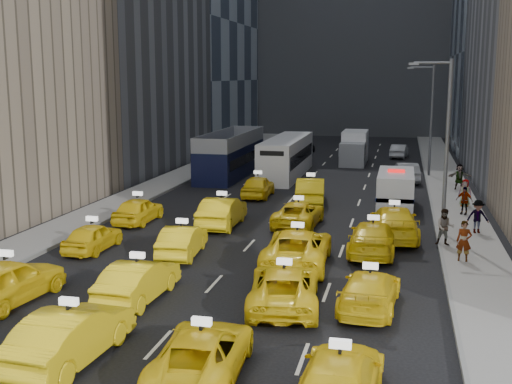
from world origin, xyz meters
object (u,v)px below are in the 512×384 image
taxi_3 (339,379)px  double_decker (231,154)px  taxi_2 (202,353)px  pedestrian_0 (464,241)px  taxi_1 (71,335)px  city_bus (287,157)px  nypd_van (396,191)px  box_truck (354,148)px

taxi_3 → double_decker: size_ratio=0.39×
taxi_2 → pedestrian_0: pedestrian_0 is taller
taxi_3 → pedestrian_0: bearing=-104.5°
taxi_1 → city_bus: bearing=-86.1°
taxi_3 → pedestrian_0: size_ratio=2.72×
nypd_van → taxi_3: bearing=-87.0°
taxi_3 → pedestrian_0: pedestrian_0 is taller
taxi_1 → box_truck: (4.73, 44.63, 0.67)m
double_decker → box_truck: size_ratio=1.83×
taxi_1 → box_truck: size_ratio=0.72×
box_truck → taxi_3: bearing=-93.0°
taxi_1 → nypd_van: (8.83, 24.48, 0.30)m
taxi_1 → pedestrian_0: 17.44m
double_decker → pedestrian_0: (16.56, -22.15, -0.73)m
city_bus → box_truck: 10.23m
taxi_3 → box_truck: box_truck is taller
city_bus → pedestrian_0: (12.02, -22.90, -0.52)m
taxi_1 → double_decker: double_decker is taller
taxi_2 → double_decker: bearing=-79.9°
nypd_van → double_decker: bearing=147.6°
city_bus → taxi_1: bearing=-84.2°
nypd_van → box_truck: 20.57m
taxi_2 → nypd_van: 24.99m
nypd_van → box_truck: bearing=106.8°
nypd_van → taxi_2: bearing=-95.9°
nypd_van → box_truck: (-4.09, 20.15, 0.37)m
double_decker → taxi_2: bearing=-78.4°
taxi_2 → city_bus: 35.90m
taxi_1 → taxi_3: (7.83, -0.79, -0.09)m
taxi_3 → double_decker: (-12.46, 35.65, 1.07)m
city_bus → nypd_van: bearing=-45.6°
taxi_2 → double_decker: size_ratio=0.40×
box_truck → pedestrian_0: 32.72m
taxi_2 → city_bus: bearing=-87.2°
taxi_1 → nypd_van: size_ratio=0.84×
taxi_3 → double_decker: double_decker is taller
taxi_3 → city_bus: (-7.92, 36.40, 0.85)m
nypd_van → taxi_1: bearing=-104.5°
double_decker → nypd_van: bearing=-39.9°
double_decker → city_bus: double_decker is taller
double_decker → pedestrian_0: 27.66m
taxi_2 → city_bus: size_ratio=0.40×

